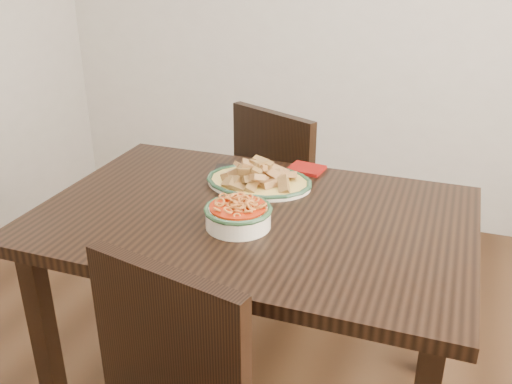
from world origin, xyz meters
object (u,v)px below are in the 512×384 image
(dining_table, at_px, (254,237))
(smartphone, at_px, (234,169))
(chair_far, at_px, (289,193))
(noodle_bowl, at_px, (238,213))
(fish_plate, at_px, (259,173))

(dining_table, distance_m, smartphone, 0.36)
(chair_far, height_order, noodle_bowl, chair_far)
(chair_far, relative_size, fish_plate, 2.46)
(fish_plate, bearing_deg, smartphone, 144.26)
(fish_plate, xyz_separation_m, smartphone, (-0.13, 0.09, -0.04))
(chair_far, bearing_deg, dining_table, 122.49)
(dining_table, bearing_deg, fish_plate, 105.52)
(dining_table, bearing_deg, smartphone, 122.05)
(chair_far, bearing_deg, noodle_bowl, 120.75)
(noodle_bowl, xyz_separation_m, smartphone, (-0.18, 0.40, -0.04))
(dining_table, distance_m, chair_far, 0.73)
(chair_far, xyz_separation_m, noodle_bowl, (0.09, -0.80, 0.29))
(dining_table, height_order, fish_plate, fish_plate)
(chair_far, xyz_separation_m, smartphone, (-0.09, -0.40, 0.26))
(smartphone, bearing_deg, noodle_bowl, -79.34)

